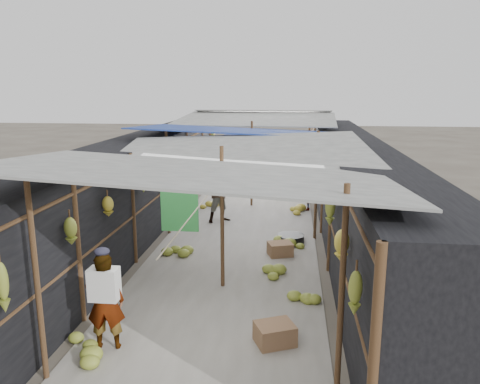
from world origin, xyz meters
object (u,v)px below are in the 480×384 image
at_px(shopper_blue, 222,193).
at_px(vendor_elderly, 105,301).
at_px(black_basin, 291,239).
at_px(vendor_seated, 307,196).
at_px(crate_near, 275,334).

bearing_deg(shopper_blue, vendor_elderly, -129.88).
distance_m(black_basin, shopper_blue, 2.51).
relative_size(black_basin, vendor_elderly, 0.45).
xyz_separation_m(black_basin, vendor_seated, (0.46, 2.97, 0.36)).
bearing_deg(shopper_blue, crate_near, -108.62).
xyz_separation_m(shopper_blue, vendor_seated, (2.31, 1.43, -0.36)).
relative_size(crate_near, shopper_blue, 0.33).
height_order(vendor_elderly, vendor_seated, vendor_elderly).
distance_m(black_basin, vendor_seated, 3.02).
bearing_deg(crate_near, shopper_blue, 81.59).
height_order(crate_near, vendor_seated, vendor_seated).
xyz_separation_m(black_basin, vendor_elderly, (-2.52, -4.88, 0.62)).
relative_size(crate_near, black_basin, 0.83).
distance_m(black_basin, vendor_elderly, 5.53).
bearing_deg(black_basin, vendor_elderly, -117.30).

